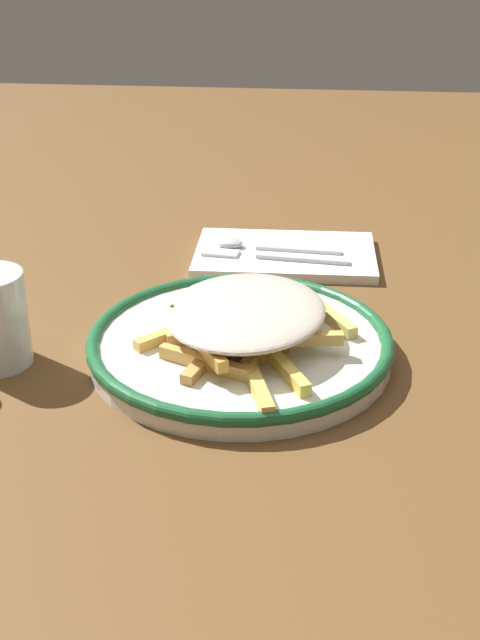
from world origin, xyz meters
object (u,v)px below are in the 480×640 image
at_px(fries_heap, 248,316).
at_px(napkin, 285,255).
at_px(fork, 274,257).
at_px(plate, 240,344).
at_px(spoon, 257,246).

height_order(fries_heap, napkin, fries_heap).
height_order(fries_heap, fork, fries_heap).
xyz_separation_m(plate, spoon, (0.25, 0.00, 0.00)).
height_order(plate, fries_heap, fries_heap).
xyz_separation_m(fries_heap, napkin, (0.25, -0.02, -0.04)).
bearing_deg(fries_heap, napkin, -5.22).
bearing_deg(fork, fries_heap, 177.30).
relative_size(fries_heap, fork, 1.49).
distance_m(fries_heap, napkin, 0.25).
relative_size(plate, spoon, 1.91).
bearing_deg(plate, napkin, -6.94).
relative_size(plate, fork, 1.65).
relative_size(plate, fries_heap, 1.11).
bearing_deg(fork, plate, 175.34).
distance_m(fries_heap, fork, 0.22).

